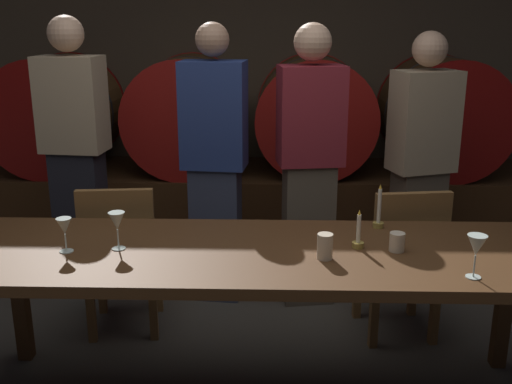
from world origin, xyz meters
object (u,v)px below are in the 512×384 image
(chair_left, at_px, (121,252))
(guest_center_left, at_px, (215,164))
(wine_glass_left, at_px, (64,228))
(wine_glass_center, at_px, (117,222))
(wine_glass_right, at_px, (476,246))
(candle_right, at_px, (379,215))
(cup_left, at_px, (325,246))
(guest_far_right, at_px, (421,164))
(wine_barrel_center_left, at_px, (188,114))
(wine_barrel_center_right, at_px, (314,115))
(wine_barrel_far_left, at_px, (57,113))
(chair_right, at_px, (402,256))
(wine_barrel_far_right, at_px, (442,115))
(guest_far_left, at_px, (76,157))
(cup_right, at_px, (397,242))
(candle_left, at_px, (358,238))
(guest_center_right, at_px, (310,165))
(dining_table, at_px, (258,264))

(chair_left, xyz_separation_m, guest_center_left, (0.48, 0.48, 0.39))
(wine_glass_left, bearing_deg, guest_center_left, 65.01)
(wine_glass_center, relative_size, wine_glass_right, 0.96)
(candle_right, xyz_separation_m, cup_left, (-0.29, -0.39, -0.01))
(guest_far_right, distance_m, candle_right, 1.02)
(chair_left, bearing_deg, wine_barrel_center_left, -101.02)
(wine_barrel_center_right, height_order, wine_glass_right, wine_barrel_center_right)
(wine_barrel_far_left, height_order, wine_glass_center, wine_barrel_far_left)
(wine_barrel_center_right, relative_size, chair_right, 1.04)
(wine_barrel_center_right, relative_size, wine_barrel_far_right, 1.00)
(wine_barrel_far_left, relative_size, candle_right, 4.20)
(guest_far_left, relative_size, guest_center_left, 1.02)
(wine_barrel_center_right, bearing_deg, guest_far_right, -60.80)
(cup_right, bearing_deg, wine_glass_left, -178.02)
(wine_barrel_center_right, bearing_deg, guest_center_left, -119.12)
(wine_barrel_far_left, bearing_deg, cup_right, -45.54)
(candle_left, bearing_deg, wine_glass_right, -36.49)
(guest_center_right, bearing_deg, wine_glass_right, 104.61)
(wine_barrel_center_left, xyz_separation_m, chair_right, (1.39, -1.70, -0.50))
(chair_left, relative_size, wine_glass_right, 5.02)
(wine_barrel_far_left, distance_m, wine_glass_right, 3.61)
(dining_table, height_order, wine_glass_right, wine_glass_right)
(chair_left, height_order, wine_glass_left, wine_glass_left)
(guest_center_right, distance_m, wine_glass_center, 1.40)
(guest_far_right, xyz_separation_m, wine_glass_left, (-1.82, -1.29, 0.03))
(wine_barrel_center_left, height_order, wine_glass_right, wine_barrel_center_left)
(wine_barrel_far_right, bearing_deg, wine_barrel_center_right, 180.00)
(wine_barrel_center_right, height_order, guest_center_right, guest_center_right)
(wine_barrel_center_left, distance_m, dining_table, 2.42)
(candle_left, height_order, cup_right, candle_left)
(guest_center_left, relative_size, candle_right, 7.86)
(wine_barrel_far_left, relative_size, chair_left, 1.04)
(chair_left, bearing_deg, guest_center_right, -163.08)
(wine_barrel_center_left, bearing_deg, candle_left, -65.13)
(wine_glass_left, xyz_separation_m, wine_glass_center, (0.22, 0.04, 0.01))
(wine_barrel_far_right, relative_size, guest_center_left, 0.53)
(chair_right, distance_m, wine_glass_center, 1.57)
(guest_center_right, bearing_deg, guest_far_right, -174.82)
(candle_left, xyz_separation_m, candle_right, (0.13, 0.26, 0.01))
(wine_glass_left, bearing_deg, guest_center_right, 45.10)
(guest_center_left, height_order, guest_center_right, guest_center_left)
(wine_barrel_center_right, distance_m, wine_barrel_far_right, 1.01)
(chair_left, relative_size, wine_glass_center, 5.20)
(guest_center_left, distance_m, candle_left, 1.30)
(dining_table, distance_m, wine_glass_center, 0.64)
(dining_table, bearing_deg, chair_left, 140.93)
(dining_table, height_order, wine_glass_center, wine_glass_center)
(wine_barrel_far_left, xyz_separation_m, candle_right, (2.24, -2.02, -0.16))
(guest_center_right, xyz_separation_m, cup_right, (0.32, -1.07, -0.07))
(cup_left, bearing_deg, chair_left, 145.77)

